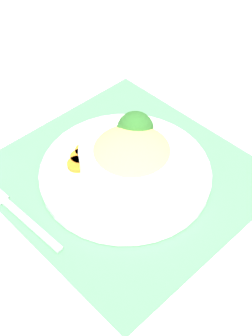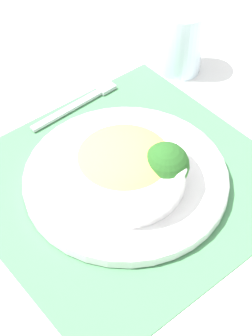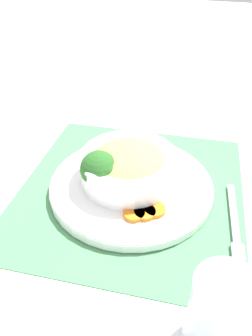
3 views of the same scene
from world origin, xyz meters
TOP-DOWN VIEW (x-y plane):
  - ground_plane at (0.00, 0.00)m, footprint 4.00×4.00m
  - placemat at (0.00, 0.00)m, footprint 0.46×0.48m
  - plate at (0.00, 0.00)m, footprint 0.32×0.32m
  - bowl at (0.01, -0.01)m, footprint 0.19×0.19m
  - broccoli_floret at (0.05, 0.03)m, footprint 0.07×0.07m
  - carrot_slice_near at (-0.03, 0.08)m, footprint 0.04×0.04m
  - carrot_slice_middle at (-0.05, 0.08)m, footprint 0.04×0.04m
  - carrot_slice_far at (-0.06, 0.07)m, footprint 0.04×0.04m
  - water_glass at (-0.18, 0.26)m, footprint 0.08×0.08m
  - fork at (-0.20, 0.05)m, footprint 0.04×0.18m

SIDE VIEW (x-z plane):
  - ground_plane at x=0.00m, z-range 0.00..0.00m
  - placemat at x=0.00m, z-range 0.00..0.00m
  - fork at x=-0.20m, z-range 0.00..0.01m
  - plate at x=0.00m, z-range 0.00..0.03m
  - carrot_slice_near at x=-0.03m, z-range 0.02..0.03m
  - carrot_slice_middle at x=-0.05m, z-range 0.02..0.03m
  - carrot_slice_far at x=-0.06m, z-range 0.02..0.03m
  - bowl at x=0.01m, z-range 0.02..0.09m
  - water_glass at x=-0.18m, z-range -0.01..0.12m
  - broccoli_floret at x=0.05m, z-range 0.03..0.11m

